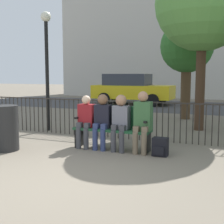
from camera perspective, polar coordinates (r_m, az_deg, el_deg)
ground_plane at (r=4.68m, az=-11.42°, el=-13.05°), size 80.00×80.00×0.00m
park_bench at (r=6.68m, az=0.26°, el=-2.55°), size 1.66×0.45×0.92m
seated_person_0 at (r=6.78m, az=-4.84°, el=-1.21°), size 0.34×0.39×1.14m
seated_person_1 at (r=6.61m, az=-1.80°, el=-1.14°), size 0.34×0.39×1.17m
seated_person_2 at (r=6.45m, az=1.56°, el=-1.28°), size 0.34×0.39×1.17m
seated_person_3 at (r=6.30m, az=5.58°, el=-1.24°), size 0.34×0.39×1.25m
backpack at (r=6.19m, az=8.80°, el=-6.34°), size 0.30×0.25×0.36m
fence_railing at (r=7.65m, az=3.12°, el=-0.84°), size 9.01×0.03×0.95m
tree_0 at (r=9.38m, az=16.28°, el=18.43°), size 2.63×2.63×4.84m
tree_1 at (r=11.45m, az=13.52°, el=11.32°), size 1.85×1.85×3.50m
lamp_post at (r=8.98m, az=-11.87°, el=10.74°), size 0.28×0.28×3.30m
street_surface at (r=15.92m, az=13.27°, el=0.98°), size 24.00×6.00×0.01m
parked_car_0 at (r=16.65m, az=3.58°, el=4.30°), size 4.20×1.94×1.62m
trash_bin at (r=6.89m, az=-18.92°, el=-2.78°), size 0.54×0.54×0.95m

